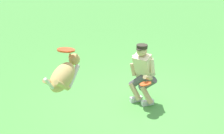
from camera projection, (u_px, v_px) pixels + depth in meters
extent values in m
plane|color=#488D3E|center=(142.00, 108.00, 7.40)|extent=(60.00, 60.00, 0.00)
cube|color=silver|center=(136.00, 99.00, 7.67)|extent=(0.26, 0.10, 0.10)
cylinder|color=tan|center=(135.00, 92.00, 7.56)|extent=(0.26, 0.32, 0.37)
cylinder|color=#524E51|center=(138.00, 81.00, 7.51)|extent=(0.34, 0.42, 0.37)
cube|color=silver|center=(148.00, 102.00, 7.52)|extent=(0.26, 0.10, 0.10)
cylinder|color=tan|center=(147.00, 95.00, 7.41)|extent=(0.26, 0.32, 0.37)
cylinder|color=#524E51|center=(148.00, 84.00, 7.38)|extent=(0.34, 0.42, 0.37)
cube|color=beige|center=(144.00, 66.00, 7.35)|extent=(0.53, 0.50, 0.58)
cylinder|color=beige|center=(135.00, 62.00, 7.41)|extent=(0.15, 0.16, 0.29)
cylinder|color=beige|center=(152.00, 66.00, 7.20)|extent=(0.15, 0.16, 0.29)
cylinder|color=tan|center=(148.00, 78.00, 7.10)|extent=(0.29, 0.22, 0.19)
cylinder|color=tan|center=(133.00, 70.00, 7.45)|extent=(0.14, 0.16, 0.27)
sphere|color=tan|center=(142.00, 51.00, 7.14)|extent=(0.21, 0.21, 0.21)
cylinder|color=black|center=(142.00, 47.00, 7.10)|extent=(0.22, 0.22, 0.07)
cylinder|color=black|center=(139.00, 49.00, 7.04)|extent=(0.12, 0.12, 0.02)
ellipsoid|color=tan|center=(62.00, 77.00, 5.04)|extent=(0.64, 0.64, 0.45)
ellipsoid|color=silver|center=(68.00, 75.00, 5.19)|extent=(0.14, 0.20, 0.17)
sphere|color=tan|center=(74.00, 59.00, 5.33)|extent=(0.17, 0.17, 0.17)
cone|color=tan|center=(77.00, 59.00, 5.41)|extent=(0.13, 0.13, 0.09)
cone|color=tan|center=(77.00, 55.00, 5.26)|extent=(0.06, 0.06, 0.07)
cone|color=tan|center=(70.00, 54.00, 5.30)|extent=(0.06, 0.06, 0.07)
cylinder|color=silver|center=(73.00, 76.00, 5.18)|extent=(0.29, 0.30, 0.27)
cylinder|color=silver|center=(63.00, 75.00, 5.23)|extent=(0.29, 0.30, 0.27)
cylinder|color=tan|center=(62.00, 85.00, 4.89)|extent=(0.29, 0.30, 0.27)
cylinder|color=tan|center=(51.00, 83.00, 4.94)|extent=(0.29, 0.30, 0.27)
cylinder|color=silver|center=(49.00, 84.00, 4.71)|extent=(0.17, 0.17, 0.23)
cylinder|color=#E5471B|center=(66.00, 50.00, 5.16)|extent=(0.33, 0.32, 0.05)
cylinder|color=#E64E24|center=(145.00, 84.00, 7.03)|extent=(0.30, 0.30, 0.10)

